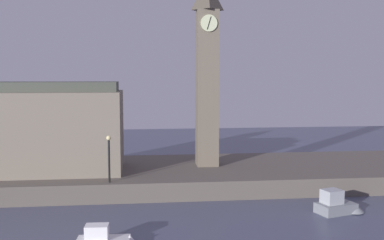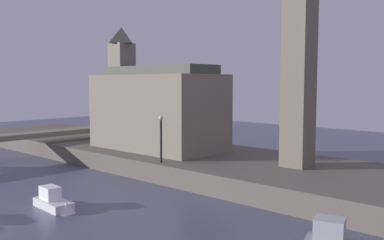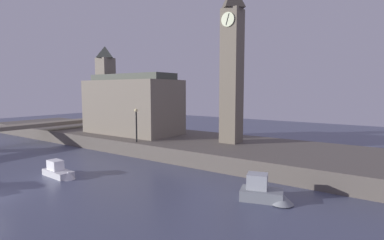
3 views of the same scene
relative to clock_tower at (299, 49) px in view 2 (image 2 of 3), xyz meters
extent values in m
cube|color=#5B544C|center=(-7.02, -0.40, -9.18)|extent=(70.00, 12.00, 1.50)
cube|color=#6B6051|center=(0.00, 0.00, -1.56)|extent=(1.89, 1.89, 13.75)
cube|color=slate|center=(-13.65, -1.07, -5.06)|extent=(12.27, 6.40, 6.75)
cube|color=slate|center=(-18.81, -1.07, -3.49)|extent=(1.94, 1.94, 9.88)
pyramid|color=#474C42|center=(-18.81, -1.07, 2.24)|extent=(2.14, 2.14, 1.59)
cube|color=#42473D|center=(-13.65, -1.07, -1.28)|extent=(11.66, 3.84, 0.80)
cylinder|color=black|center=(-8.30, -5.68, -6.82)|extent=(0.16, 0.16, 3.23)
sphere|color=#F2E099|center=(-8.30, -5.68, -5.03)|extent=(0.36, 0.36, 0.36)
cube|color=silver|center=(-8.02, -14.83, -9.68)|extent=(3.02, 1.38, 0.52)
cube|color=white|center=(-8.37, -14.83, -9.03)|extent=(1.33, 0.93, 0.78)
cone|color=silver|center=(-6.54, -14.83, -9.65)|extent=(1.16, 1.16, 0.74)
cube|color=#A8ADB2|center=(7.34, -10.26, -8.75)|extent=(1.54, 1.43, 0.97)
camera|label=1|loc=(-5.77, -39.76, -0.22)|focal=42.21mm
camera|label=2|loc=(15.42, -27.85, -2.34)|focal=40.44mm
camera|label=3|loc=(14.75, -28.06, -2.90)|focal=28.03mm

